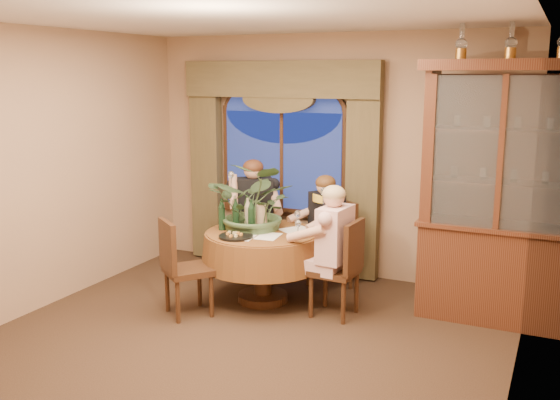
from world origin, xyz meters
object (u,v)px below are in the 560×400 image
at_px(stoneware_vase, 261,217).
at_px(oil_lamp_left, 462,41).
at_px(olive_bowl, 263,230).
at_px(chair_back_right, 330,246).
at_px(person_back, 253,218).
at_px(person_pink, 335,252).
at_px(wine_bottle_3, 236,214).
at_px(wine_bottle_4, 251,215).
at_px(chair_front_left, 188,268).
at_px(centerpiece_plant, 257,171).
at_px(dining_table, 263,267).
at_px(chair_right, 334,268).
at_px(wine_bottle_2, 222,214).
at_px(person_scarf, 326,233).
at_px(wine_bottle_5, 235,210).
at_px(wine_bottle_0, 247,210).
at_px(wine_bottle_1, 248,214).
at_px(china_cabinet, 500,194).
at_px(chair_back, 256,236).
at_px(oil_lamp_center, 511,40).

bearing_deg(stoneware_vase, oil_lamp_left, 11.34).
xyz_separation_m(stoneware_vase, olive_bowl, (0.10, -0.15, -0.10)).
xyz_separation_m(chair_back_right, person_back, (-0.95, 0.02, 0.22)).
xyz_separation_m(person_pink, olive_bowl, (-0.80, 0.05, 0.12)).
height_order(wine_bottle_3, wine_bottle_4, same).
relative_size(chair_front_left, olive_bowl, 6.60).
xyz_separation_m(person_back, stoneware_vase, (0.40, -0.59, 0.18)).
bearing_deg(oil_lamp_left, wine_bottle_4, -164.93).
bearing_deg(chair_back_right, centerpiece_plant, 80.71).
bearing_deg(person_back, dining_table, 90.00).
xyz_separation_m(chair_right, person_pink, (0.01, -0.03, 0.18)).
distance_m(chair_back_right, olive_bowl, 0.90).
distance_m(oil_lamp_left, olive_bowl, 2.64).
bearing_deg(wine_bottle_2, oil_lamp_left, 15.20).
bearing_deg(olive_bowl, person_scarf, 56.04).
relative_size(person_scarf, wine_bottle_5, 3.89).
relative_size(olive_bowl, wine_bottle_0, 0.44).
xyz_separation_m(wine_bottle_1, wine_bottle_4, (0.07, -0.06, 0.00)).
bearing_deg(wine_bottle_5, person_pink, -9.00).
bearing_deg(dining_table, wine_bottle_5, 163.42).
distance_m(dining_table, chair_front_left, 0.81).
distance_m(olive_bowl, wine_bottle_5, 0.45).
relative_size(person_pink, wine_bottle_1, 3.98).
xyz_separation_m(dining_table, wine_bottle_5, (-0.38, 0.11, 0.54)).
bearing_deg(wine_bottle_0, stoneware_vase, -18.23).
bearing_deg(oil_lamp_left, wine_bottle_0, -171.49).
xyz_separation_m(olive_bowl, wine_bottle_1, (-0.21, 0.07, 0.14)).
xyz_separation_m(chair_back_right, wine_bottle_5, (-0.86, -0.58, 0.44)).
height_order(oil_lamp_left, wine_bottle_3, oil_lamp_left).
bearing_deg(china_cabinet, dining_table, -167.43).
xyz_separation_m(wine_bottle_2, wine_bottle_3, (0.13, 0.07, 0.00)).
height_order(chair_back_right, person_back, person_back).
height_order(chair_back, wine_bottle_4, wine_bottle_4).
distance_m(person_pink, wine_bottle_4, 0.97).
distance_m(centerpiece_plant, wine_bottle_4, 0.46).
bearing_deg(dining_table, person_scarf, 53.64).
relative_size(person_pink, wine_bottle_0, 3.98).
height_order(centerpiece_plant, wine_bottle_2, centerpiece_plant).
height_order(chair_front_left, person_pink, person_pink).
distance_m(chair_right, chair_back_right, 0.81).
xyz_separation_m(dining_table, chair_right, (0.81, -0.05, 0.10)).
relative_size(wine_bottle_2, wine_bottle_4, 1.00).
bearing_deg(oil_lamp_left, chair_back, 174.27).
relative_size(person_scarf, wine_bottle_3, 3.89).
bearing_deg(china_cabinet, chair_back, 175.18).
xyz_separation_m(dining_table, centerpiece_plant, (-0.11, 0.09, 0.99)).
bearing_deg(oil_lamp_center, chair_back, 175.18).
relative_size(dining_table, oil_lamp_center, 3.73).
bearing_deg(chair_back_right, chair_back, 32.81).
xyz_separation_m(stoneware_vase, wine_bottle_5, (-0.31, -0.01, 0.04)).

